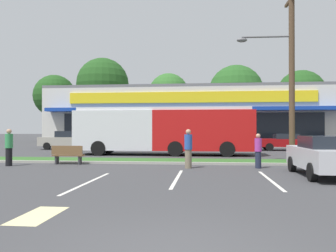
{
  "coord_description": "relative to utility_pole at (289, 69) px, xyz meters",
  "views": [
    {
      "loc": [
        0.49,
        -4.91,
        1.79
      ],
      "look_at": [
        -1.97,
        18.1,
        1.99
      ],
      "focal_mm": 37.48,
      "sensor_mm": 36.0,
      "label": 1
    }
  ],
  "objects": [
    {
      "name": "parking_stripe_2",
      "position": [
        -2.13,
        -6.41,
        -4.99
      ],
      "size": [
        0.12,
        4.8,
        0.01
      ],
      "primitive_type": "cube",
      "color": "silver",
      "rests_on": "ground_plane"
    },
    {
      "name": "tree_mid",
      "position": [
        -0.25,
        29.35,
        1.81
      ],
      "size": [
        7.43,
        7.43,
        10.53
      ],
      "color": "#473323",
      "rests_on": "ground_plane"
    },
    {
      "name": "car_4",
      "position": [
        0.07,
        -5.29,
        -4.2
      ],
      "size": [
        1.9,
        4.49,
        1.53
      ],
      "rotation": [
        0.0,
        0.0,
        1.57
      ],
      "color": "#B7B7BC",
      "rests_on": "ground_plane"
    },
    {
      "name": "tree_far_left",
      "position": [
        -26.42,
        30.23,
        1.69
      ],
      "size": [
        6.1,
        6.1,
        9.75
      ],
      "color": "#473323",
      "rests_on": "ground_plane"
    },
    {
      "name": "curb_lip",
      "position": [
        -4.88,
        -1.35,
        -4.93
      ],
      "size": [
        56.0,
        0.24,
        0.12
      ],
      "primitive_type": "cube",
      "color": "#99968C",
      "rests_on": "ground_plane"
    },
    {
      "name": "pedestrian_near_bench",
      "position": [
        -5.16,
        -3.05,
        -4.1
      ],
      "size": [
        0.36,
        0.36,
        1.78
      ],
      "rotation": [
        0.0,
        0.0,
        5.74
      ],
      "color": "#726651",
      "rests_on": "ground_plane"
    },
    {
      "name": "car_2",
      "position": [
        -8.64,
        11.0,
        -4.24
      ],
      "size": [
        4.15,
        2.02,
        1.47
      ],
      "color": "slate",
      "rests_on": "ground_plane"
    },
    {
      "name": "pedestrian_mid",
      "position": [
        -1.99,
        -2.72,
        -4.2
      ],
      "size": [
        0.32,
        0.32,
        1.58
      ],
      "rotation": [
        0.0,
        0.0,
        4.01
      ],
      "color": "#1E2338",
      "rests_on": "ground_plane"
    },
    {
      "name": "utility_pole",
      "position": [
        0.0,
        0.0,
        0.0
      ],
      "size": [
        3.03,
        2.4,
        9.3
      ],
      "color": "#4C3826",
      "rests_on": "ground_plane"
    },
    {
      "name": "grass_median",
      "position": [
        -4.88,
        -0.13,
        -4.93
      ],
      "size": [
        56.0,
        2.2,
        0.12
      ],
      "primitive_type": "cube",
      "color": "#2D5B23",
      "rests_on": "ground_plane"
    },
    {
      "name": "car_0",
      "position": [
        2.17,
        11.26,
        -4.26
      ],
      "size": [
        4.2,
        1.97,
        1.4
      ],
      "rotation": [
        0.0,
        0.0,
        3.14
      ],
      "color": "maroon",
      "rests_on": "ground_plane"
    },
    {
      "name": "bus_stop_bench",
      "position": [
        -11.31,
        -1.95,
        -4.49
      ],
      "size": [
        1.6,
        0.45,
        0.95
      ],
      "rotation": [
        0.0,
        0.0,
        3.14
      ],
      "color": "brown",
      "rests_on": "ground_plane"
    },
    {
      "name": "pedestrian_by_pole",
      "position": [
        -13.88,
        -2.96,
        -4.09
      ],
      "size": [
        0.36,
        0.36,
        1.8
      ],
      "rotation": [
        0.0,
        0.0,
        3.27
      ],
      "color": "black",
      "rests_on": "ground_plane"
    },
    {
      "name": "tree_left",
      "position": [
        -18.75,
        28.84,
        3.12
      ],
      "size": [
        7.29,
        7.29,
        11.77
      ],
      "color": "#473323",
      "rests_on": "ground_plane"
    },
    {
      "name": "parking_stripe_0",
      "position": [
        -8.29,
        -7.66,
        -4.99
      ],
      "size": [
        0.12,
        4.8,
        0.01
      ],
      "primitive_type": "cube",
      "color": "silver",
      "rests_on": "ground_plane"
    },
    {
      "name": "city_bus",
      "position": [
        -7.26,
        4.98,
        -3.22
      ],
      "size": [
        12.27,
        2.76,
        3.25
      ],
      "rotation": [
        0.0,
        0.0,
        3.13
      ],
      "color": "#B71414",
      "rests_on": "ground_plane"
    },
    {
      "name": "storefront_building",
      "position": [
        -5.98,
        22.61,
        -1.8
      ],
      "size": [
        30.87,
        14.83,
        6.37
      ],
      "color": "beige",
      "rests_on": "ground_plane"
    },
    {
      "name": "tree_mid_right",
      "position": [
        8.03,
        28.08,
        1.29
      ],
      "size": [
        6.34,
        6.34,
        9.46
      ],
      "color": "#473323",
      "rests_on": "ground_plane"
    },
    {
      "name": "tree_mid_left",
      "position": [
        -9.69,
        31.32,
        1.98
      ],
      "size": [
        5.76,
        5.76,
        9.87
      ],
      "color": "#473323",
      "rests_on": "ground_plane"
    },
    {
      "name": "car_1",
      "position": [
        -16.48,
        10.73,
        -4.17
      ],
      "size": [
        4.71,
        1.88,
        1.62
      ],
      "rotation": [
        0.0,
        0.0,
        3.14
      ],
      "color": "#9E998C",
      "rests_on": "ground_plane"
    },
    {
      "name": "lot_arrow",
      "position": [
        -7.82,
        -12.12,
        -4.99
      ],
      "size": [
        0.7,
        1.6,
        0.01
      ],
      "primitive_type": "cube",
      "color": "beige",
      "rests_on": "ground_plane"
    },
    {
      "name": "parking_stripe_1",
      "position": [
        -5.41,
        -6.36,
        -4.99
      ],
      "size": [
        0.12,
        4.8,
        0.01
      ],
      "primitive_type": "cube",
      "color": "silver",
      "rests_on": "ground_plane"
    }
  ]
}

